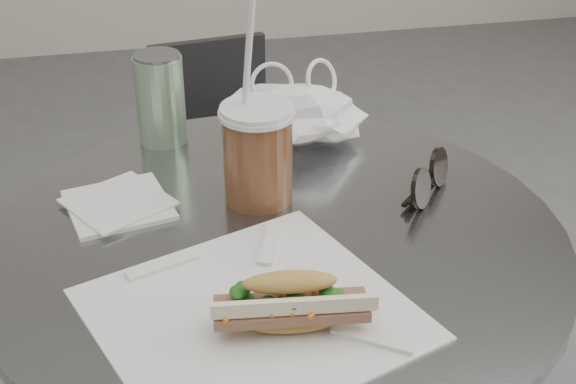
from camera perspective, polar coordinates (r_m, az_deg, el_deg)
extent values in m
cylinder|color=slate|center=(1.05, -0.84, -3.40)|extent=(0.76, 0.76, 0.02)
cylinder|color=#2A2A2C|center=(2.10, -3.68, -8.11)|extent=(0.32, 0.32, 0.02)
cylinder|color=#2A2A2C|center=(1.98, -3.86, -3.54)|extent=(0.06, 0.06, 0.42)
cylinder|color=#2A2A2C|center=(1.88, -4.08, 1.82)|extent=(0.36, 0.36, 0.02)
cube|color=#2A2A2C|center=(1.97, -5.62, 7.37)|extent=(0.28, 0.06, 0.24)
cube|color=white|center=(0.91, -2.57, -8.67)|extent=(0.42, 0.40, 0.00)
ellipsoid|color=tan|center=(0.88, 0.23, -9.14)|extent=(0.21, 0.10, 0.02)
cube|color=brown|center=(0.87, 0.23, -8.29)|extent=(0.17, 0.07, 0.01)
ellipsoid|color=tan|center=(0.86, 0.12, -6.75)|extent=(0.21, 0.10, 0.04)
cylinder|color=brown|center=(1.09, -2.16, 2.43)|extent=(0.09, 0.09, 0.13)
cylinder|color=silver|center=(1.06, -2.23, 5.77)|extent=(0.10, 0.10, 0.01)
cylinder|color=white|center=(1.05, -2.95, 8.28)|extent=(0.02, 0.07, 0.24)
cylinder|color=black|center=(1.11, 9.44, 0.21)|extent=(0.05, 0.05, 0.06)
cylinder|color=black|center=(1.16, 10.67, 1.72)|extent=(0.05, 0.05, 0.06)
cube|color=black|center=(1.14, 10.04, 0.69)|extent=(0.02, 0.02, 0.01)
cube|color=white|center=(1.12, -11.96, -0.91)|extent=(0.16, 0.16, 0.01)
cube|color=white|center=(1.12, -11.99, -0.69)|extent=(0.17, 0.17, 0.00)
cylinder|color=#5F9959|center=(1.27, -9.06, 6.49)|extent=(0.08, 0.08, 0.14)
cylinder|color=slate|center=(1.24, -9.33, 9.54)|extent=(0.07, 0.07, 0.00)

